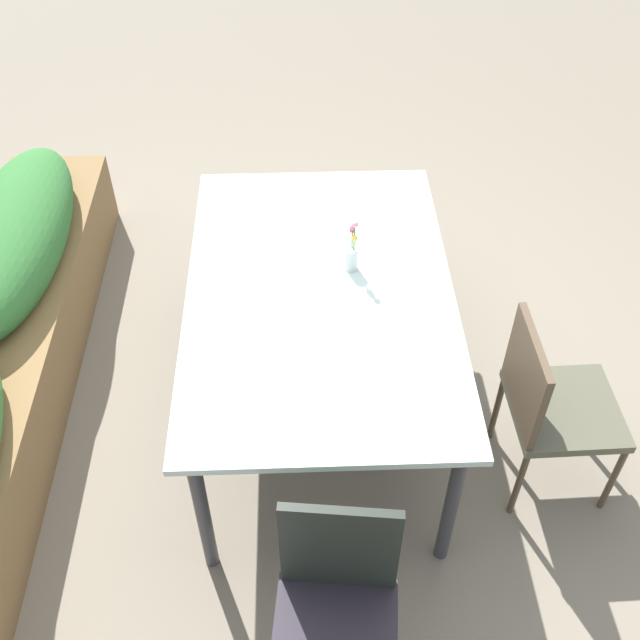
{
  "coord_description": "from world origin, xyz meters",
  "views": [
    {
      "loc": [
        -2.35,
        0.04,
        2.91
      ],
      "look_at": [
        -0.06,
        -0.05,
        0.61
      ],
      "focal_mm": 42.62,
      "sensor_mm": 36.0,
      "label": 1
    }
  ],
  "objects_px": {
    "chair_end_left": "(336,606)",
    "dining_table": "(320,301)",
    "flower_vase": "(352,253)",
    "chair_near_left": "(550,401)"
  },
  "relations": [
    {
      "from": "dining_table",
      "to": "flower_vase",
      "type": "distance_m",
      "value": 0.24
    },
    {
      "from": "dining_table",
      "to": "chair_near_left",
      "type": "height_order",
      "value": "chair_near_left"
    },
    {
      "from": "chair_end_left",
      "to": "flower_vase",
      "type": "bearing_deg",
      "value": -89.05
    },
    {
      "from": "flower_vase",
      "to": "chair_near_left",
      "type": "bearing_deg",
      "value": -123.98
    },
    {
      "from": "chair_end_left",
      "to": "chair_near_left",
      "type": "relative_size",
      "value": 1.08
    },
    {
      "from": "chair_near_left",
      "to": "flower_vase",
      "type": "height_order",
      "value": "flower_vase"
    },
    {
      "from": "chair_end_left",
      "to": "chair_near_left",
      "type": "height_order",
      "value": "chair_end_left"
    },
    {
      "from": "chair_end_left",
      "to": "dining_table",
      "type": "bearing_deg",
      "value": -83.21
    },
    {
      "from": "dining_table",
      "to": "flower_vase",
      "type": "relative_size",
      "value": 6.89
    },
    {
      "from": "chair_end_left",
      "to": "chair_near_left",
      "type": "distance_m",
      "value": 1.24
    }
  ]
}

